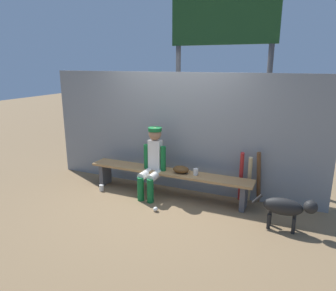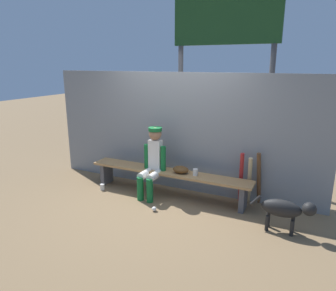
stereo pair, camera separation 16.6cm
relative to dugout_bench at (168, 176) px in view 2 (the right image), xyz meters
The scene contains 13 objects.
ground_plane 0.36m from the dugout_bench, ahead, with size 30.00×30.00×0.00m, color brown.
chainlink_fence 0.78m from the dugout_bench, 90.00° to the left, with size 5.05×0.03×2.08m, color gray.
dugout_bench is the anchor object (origin of this frame).
player_seated 0.39m from the dugout_bench, 155.85° to the right, with size 0.41×0.55×1.18m.
baseball_glove 0.28m from the dugout_bench, ahead, with size 0.28×0.20×0.12m, color #593819.
bat_aluminum_red 1.22m from the dugout_bench, 11.94° to the left, with size 0.06×0.06×0.86m, color #B22323.
bat_wood_natural 1.35m from the dugout_bench, 11.73° to the left, with size 0.06×0.06×0.81m, color tan.
bat_wood_dark 1.50m from the dugout_bench, 11.43° to the left, with size 0.06×0.06×0.90m, color brown.
baseball 0.72m from the dugout_bench, 83.72° to the right, with size 0.07×0.07×0.07m, color white.
cup_on_ground 1.25m from the dugout_bench, 165.32° to the right, with size 0.08×0.08×0.11m, color silver.
cup_on_bench 0.52m from the dugout_bench, ahead, with size 0.08×0.08×0.11m, color silver.
scoreboard 2.73m from the dugout_bench, 69.12° to the left, with size 2.29×0.27×3.71m.
dog 1.99m from the dugout_bench, 12.15° to the right, with size 0.84×0.20×0.49m.
Camera 2 is at (2.16, -4.51, 2.23)m, focal length 33.18 mm.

